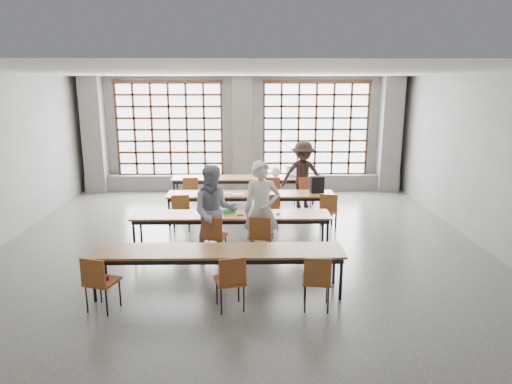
% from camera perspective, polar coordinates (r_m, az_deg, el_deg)
% --- Properties ---
extents(floor, '(11.00, 11.00, 0.00)m').
position_cam_1_polar(floor, '(9.30, -1.99, -7.44)').
color(floor, '#4B4B48').
rests_on(floor, ground).
extents(ceiling, '(11.00, 11.00, 0.00)m').
position_cam_1_polar(ceiling, '(8.67, -2.19, 14.67)').
color(ceiling, silver).
rests_on(ceiling, floor).
extents(wall_back, '(10.00, 0.00, 10.00)m').
position_cam_1_polar(wall_back, '(14.26, -1.66, 7.25)').
color(wall_back, slate).
rests_on(wall_back, floor).
extents(wall_front, '(10.00, 0.00, 10.00)m').
position_cam_1_polar(wall_front, '(3.56, -3.85, -13.11)').
color(wall_front, slate).
rests_on(wall_front, floor).
extents(wall_right, '(0.00, 11.00, 11.00)m').
position_cam_1_polar(wall_right, '(10.05, 27.79, 2.94)').
color(wall_right, slate).
rests_on(wall_right, floor).
extents(column_left, '(0.60, 0.55, 3.50)m').
position_cam_1_polar(column_left, '(14.75, -19.56, 6.68)').
color(column_left, '#5A5A57').
rests_on(column_left, floor).
extents(column_mid, '(0.60, 0.55, 3.50)m').
position_cam_1_polar(column_mid, '(13.98, -1.67, 7.12)').
color(column_mid, '#5A5A57').
rests_on(column_mid, floor).
extents(column_right, '(0.60, 0.55, 3.50)m').
position_cam_1_polar(column_right, '(14.63, 16.37, 6.87)').
color(column_right, '#5A5A57').
rests_on(column_right, floor).
extents(window_left, '(3.32, 0.12, 3.00)m').
position_cam_1_polar(window_left, '(14.37, -10.75, 7.67)').
color(window_left, white).
rests_on(window_left, wall_back).
extents(window_right, '(3.32, 0.12, 3.00)m').
position_cam_1_polar(window_right, '(14.32, 7.46, 7.77)').
color(window_right, white).
rests_on(window_right, wall_back).
extents(sill_ledge, '(9.80, 0.35, 0.50)m').
position_cam_1_polar(sill_ledge, '(14.31, -1.62, 1.18)').
color(sill_ledge, '#5A5A57').
rests_on(sill_ledge, floor).
extents(desk_row_a, '(4.00, 0.70, 0.73)m').
position_cam_1_polar(desk_row_a, '(12.80, -1.53, 1.58)').
color(desk_row_a, brown).
rests_on(desk_row_a, floor).
extents(desk_row_b, '(4.00, 0.70, 0.73)m').
position_cam_1_polar(desk_row_b, '(10.96, -0.67, -0.49)').
color(desk_row_b, brown).
rests_on(desk_row_b, floor).
extents(desk_row_c, '(4.00, 0.70, 0.73)m').
position_cam_1_polar(desk_row_c, '(9.28, -3.09, -3.15)').
color(desk_row_c, brown).
rests_on(desk_row_c, floor).
extents(desk_row_d, '(4.00, 0.70, 0.73)m').
position_cam_1_polar(desk_row_d, '(7.38, -4.70, -7.70)').
color(desk_row_d, brown).
rests_on(desk_row_d, floor).
extents(chair_back_left, '(0.43, 0.43, 0.88)m').
position_cam_1_polar(chair_back_left, '(12.31, -8.09, 0.35)').
color(chair_back_left, brown).
rests_on(chair_back_left, floor).
extents(chair_back_mid, '(0.48, 0.48, 0.88)m').
position_cam_1_polar(chair_back_mid, '(12.23, 2.14, 0.39)').
color(chair_back_mid, maroon).
rests_on(chair_back_mid, floor).
extents(chair_back_right, '(0.52, 0.53, 0.88)m').
position_cam_1_polar(chair_back_right, '(12.31, 6.02, 0.40)').
color(chair_back_right, maroon).
rests_on(chair_back_right, floor).
extents(chair_mid_left, '(0.46, 0.47, 0.88)m').
position_cam_1_polar(chair_mid_left, '(10.50, -9.37, -2.04)').
color(chair_mid_left, brown).
rests_on(chair_mid_left, floor).
extents(chair_mid_centre, '(0.53, 0.53, 0.88)m').
position_cam_1_polar(chair_mid_centre, '(10.40, 1.68, -2.01)').
color(chair_mid_centre, brown).
rests_on(chair_mid_centre, floor).
extents(chair_mid_right, '(0.51, 0.51, 0.88)m').
position_cam_1_polar(chair_mid_right, '(10.55, 9.07, -1.96)').
color(chair_mid_right, maroon).
rests_on(chair_mid_right, floor).
extents(chair_front_left, '(0.49, 0.50, 0.88)m').
position_cam_1_polar(chair_front_left, '(8.74, -5.30, -5.15)').
color(chair_front_left, brown).
rests_on(chair_front_left, floor).
extents(chair_front_right, '(0.49, 0.49, 0.88)m').
position_cam_1_polar(chair_front_right, '(8.72, 0.63, -5.14)').
color(chair_front_right, brown).
rests_on(chair_front_right, floor).
extents(chair_near_left, '(0.53, 0.53, 0.88)m').
position_cam_1_polar(chair_near_left, '(7.19, -19.08, -10.16)').
color(chair_near_left, brown).
rests_on(chair_near_left, floor).
extents(chair_near_mid, '(0.51, 0.51, 0.88)m').
position_cam_1_polar(chair_near_mid, '(6.84, -3.14, -10.62)').
color(chair_near_mid, brown).
rests_on(chair_near_mid, floor).
extents(chair_near_right, '(0.46, 0.47, 0.88)m').
position_cam_1_polar(chair_near_right, '(6.91, 7.64, -10.48)').
color(chair_near_right, brown).
rests_on(chair_near_right, floor).
extents(student_male, '(0.74, 0.52, 1.90)m').
position_cam_1_polar(student_male, '(8.72, 0.72, -2.30)').
color(student_male, silver).
rests_on(student_male, floor).
extents(student_female, '(0.97, 0.80, 1.83)m').
position_cam_1_polar(student_female, '(8.75, -5.19, -2.55)').
color(student_female, '#172146').
rests_on(student_female, floor).
extents(student_back, '(1.20, 0.73, 1.81)m').
position_cam_1_polar(student_back, '(12.35, 5.89, 2.20)').
color(student_back, black).
rests_on(student_back, floor).
extents(laptop_front, '(0.42, 0.38, 0.26)m').
position_cam_1_polar(laptop_front, '(9.34, 0.39, -2.21)').
color(laptop_front, '#AEADB2').
rests_on(laptop_front, desk_row_c).
extents(laptop_back, '(0.43, 0.39, 0.26)m').
position_cam_1_polar(laptop_back, '(12.94, 4.54, 2.25)').
color(laptop_back, '#B2B1B6').
rests_on(laptop_back, desk_row_a).
extents(mouse, '(0.11, 0.09, 0.04)m').
position_cam_1_polar(mouse, '(9.25, 2.80, -2.66)').
color(mouse, white).
rests_on(mouse, desk_row_c).
extents(green_box, '(0.26, 0.14, 0.09)m').
position_cam_1_polar(green_box, '(9.33, -3.39, -2.36)').
color(green_box, green).
rests_on(green_box, desk_row_c).
extents(phone, '(0.13, 0.07, 0.01)m').
position_cam_1_polar(phone, '(9.16, -1.99, -2.90)').
color(phone, black).
rests_on(phone, desk_row_c).
extents(paper_sheet_a, '(0.31, 0.23, 0.00)m').
position_cam_1_polar(paper_sheet_a, '(11.01, -3.80, -0.10)').
color(paper_sheet_a, silver).
rests_on(paper_sheet_a, desk_row_b).
extents(paper_sheet_b, '(0.33, 0.27, 0.00)m').
position_cam_1_polar(paper_sheet_b, '(10.90, -2.25, -0.22)').
color(paper_sheet_b, white).
rests_on(paper_sheet_b, desk_row_b).
extents(backpack, '(0.34, 0.24, 0.40)m').
position_cam_1_polar(backpack, '(11.07, 7.63, 0.94)').
color(backpack, black).
rests_on(backpack, desk_row_b).
extents(plastic_bag, '(0.27, 0.22, 0.29)m').
position_cam_1_polar(plastic_bag, '(12.83, 2.50, 2.55)').
color(plastic_bag, silver).
rests_on(plastic_bag, desk_row_a).
extents(red_pouch, '(0.21, 0.13, 0.06)m').
position_cam_1_polar(red_pouch, '(7.26, -18.69, -10.20)').
color(red_pouch, maroon).
rests_on(red_pouch, chair_near_left).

